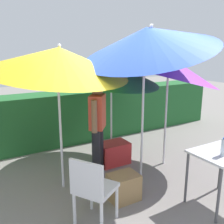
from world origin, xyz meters
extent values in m
plane|color=gray|center=(0.00, 0.00, 0.00)|extent=(24.00, 24.00, 0.00)
cube|color=#23602D|center=(0.00, 2.21, 0.58)|extent=(8.00, 0.70, 1.15)
cylinder|color=silver|center=(1.04, 0.16, 0.82)|extent=(0.04, 0.04, 1.64)
cone|color=purple|center=(1.06, 0.20, 1.80)|extent=(1.93, 1.89, 0.90)
sphere|color=silver|center=(1.07, 0.23, 1.98)|extent=(0.05, 0.05, 0.05)
cylinder|color=silver|center=(0.28, -0.15, 1.03)|extent=(0.04, 0.04, 2.07)
cone|color=blue|center=(0.30, -0.19, 2.23)|extent=(2.06, 2.01, 1.07)
sphere|color=silver|center=(0.32, -0.24, 2.42)|extent=(0.05, 0.05, 0.05)
cylinder|color=silver|center=(0.37, 0.97, 0.76)|extent=(0.04, 0.04, 1.53)
cone|color=green|center=(0.40, 0.98, 1.69)|extent=(1.86, 1.86, 0.68)
sphere|color=silver|center=(0.42, 0.99, 1.86)|extent=(0.05, 0.05, 0.05)
cylinder|color=silver|center=(-0.88, 0.31, 0.89)|extent=(0.04, 0.04, 1.78)
cone|color=yellow|center=(-0.85, 0.32, 1.95)|extent=(2.03, 2.04, 0.72)
sphere|color=silver|center=(-0.83, 0.33, 2.15)|extent=(0.05, 0.05, 0.05)
cylinder|color=black|center=(-0.11, 0.55, 0.41)|extent=(0.14, 0.14, 0.82)
cylinder|color=black|center=(-0.29, 0.33, 0.41)|extent=(0.14, 0.14, 0.82)
cube|color=#E04C38|center=(-0.20, 0.44, 1.10)|extent=(0.40, 0.42, 0.56)
sphere|color=#8C6647|center=(-0.20, 0.44, 1.49)|extent=(0.22, 0.22, 0.22)
cylinder|color=#E04C38|center=(-0.05, 0.62, 1.60)|extent=(0.13, 0.13, 0.56)
cylinder|color=#8C6647|center=(-0.34, 0.26, 1.08)|extent=(0.13, 0.13, 0.52)
cylinder|color=silver|center=(-0.55, -0.75, 0.22)|extent=(0.04, 0.04, 0.44)
cylinder|color=silver|center=(-0.74, -0.43, 0.22)|extent=(0.04, 0.04, 0.44)
cylinder|color=silver|center=(-0.87, -0.95, 0.22)|extent=(0.04, 0.04, 0.44)
cylinder|color=silver|center=(-1.07, -0.63, 0.22)|extent=(0.04, 0.04, 0.44)
cube|color=silver|center=(-0.81, -0.69, 0.47)|extent=(0.60, 0.60, 0.05)
cube|color=silver|center=(-0.98, -0.79, 0.69)|extent=(0.26, 0.40, 0.40)
cube|color=red|center=(0.23, 0.65, 0.20)|extent=(0.56, 0.39, 0.41)
cube|color=#9E7A4C|center=(-0.25, -0.45, 0.19)|extent=(0.42, 0.33, 0.38)
cylinder|color=#4C4C51|center=(1.19, -0.95, 0.38)|extent=(0.04, 0.04, 0.75)
cylinder|color=#4C4C51|center=(0.47, -0.95, 0.38)|extent=(0.04, 0.04, 0.75)
cylinder|color=#4C4C51|center=(0.47, -1.47, 0.38)|extent=(0.04, 0.04, 0.75)
cube|color=silver|center=(0.83, -1.21, 0.77)|extent=(0.80, 0.60, 0.03)
cylinder|color=silver|center=(0.71, -1.29, 0.89)|extent=(0.07, 0.07, 0.22)
camera|label=1|loc=(-2.05, -3.20, 2.12)|focal=41.15mm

